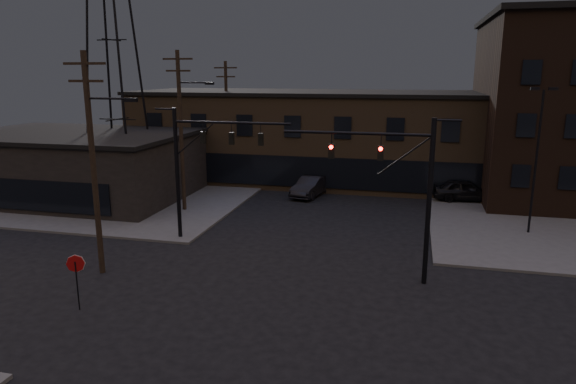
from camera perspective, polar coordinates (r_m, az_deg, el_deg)
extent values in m
plane|color=black|center=(22.78, -1.98, -12.88)|extent=(140.00, 140.00, 0.00)
cube|color=#474744|center=(50.98, -19.37, 1.19)|extent=(30.00, 30.00, 0.15)
cube|color=brown|center=(48.39, 7.04, 5.95)|extent=(40.00, 12.00, 8.00)
cube|color=black|center=(44.56, -21.60, 2.55)|extent=(16.00, 12.00, 5.00)
cylinder|color=black|center=(24.93, 15.39, -1.24)|extent=(0.24, 0.24, 8.00)
cylinder|color=black|center=(24.49, 7.60, 6.48)|extent=(7.00, 0.14, 0.14)
cube|color=#FF140C|center=(24.51, 10.25, 4.27)|extent=(0.28, 0.22, 0.70)
cube|color=#FF140C|center=(24.76, 4.84, 4.52)|extent=(0.28, 0.22, 0.70)
cylinder|color=black|center=(31.43, -12.19, 1.86)|extent=(0.24, 0.24, 8.00)
cylinder|color=black|center=(29.61, -6.33, 7.66)|extent=(7.00, 0.14, 0.14)
cube|color=black|center=(30.35, -9.41, 5.99)|extent=(0.28, 0.22, 0.70)
cube|color=black|center=(29.71, -6.29, 5.93)|extent=(0.28, 0.22, 0.70)
cube|color=black|center=(29.16, -3.04, 5.86)|extent=(0.28, 0.22, 0.70)
cylinder|color=black|center=(24.03, -22.37, -9.62)|extent=(0.06, 0.06, 2.20)
cylinder|color=maroon|center=(23.69, -22.55, -7.37)|extent=(0.72, 0.33, 0.76)
cylinder|color=black|center=(26.81, -20.82, 2.64)|extent=(0.28, 0.28, 11.00)
cube|color=black|center=(26.44, -21.70, 13.13)|extent=(2.20, 0.12, 0.12)
cube|color=black|center=(26.44, -21.55, 11.40)|extent=(1.80, 0.12, 0.12)
cube|color=black|center=(25.22, -17.05, 9.76)|extent=(0.60, 0.25, 0.18)
cylinder|color=black|center=(37.58, -11.80, 6.40)|extent=(0.28, 0.28, 11.50)
cube|color=black|center=(37.35, -12.18, 14.26)|extent=(2.20, 0.12, 0.12)
cube|color=black|center=(37.34, -12.12, 13.04)|extent=(1.80, 0.12, 0.12)
cube|color=black|center=(36.42, -8.72, 11.84)|extent=(0.60, 0.25, 0.18)
cylinder|color=black|center=(48.99, -6.80, 7.81)|extent=(0.28, 0.28, 11.00)
cube|color=black|center=(48.79, -6.96, 13.54)|extent=(2.20, 0.12, 0.12)
cube|color=black|center=(48.79, -6.94, 12.60)|extent=(1.80, 0.12, 0.12)
cylinder|color=black|center=(34.92, 25.82, 2.78)|extent=(0.14, 0.14, 9.00)
cube|color=black|center=(34.39, 25.75, 10.31)|extent=(0.50, 0.28, 0.18)
cube|color=black|center=(34.61, 27.39, 10.15)|extent=(0.50, 0.28, 0.18)
imported|color=black|center=(42.59, 19.06, 0.21)|extent=(5.10, 2.50, 1.67)
imported|color=black|center=(42.40, 2.54, 0.64)|extent=(2.75, 5.18, 1.62)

